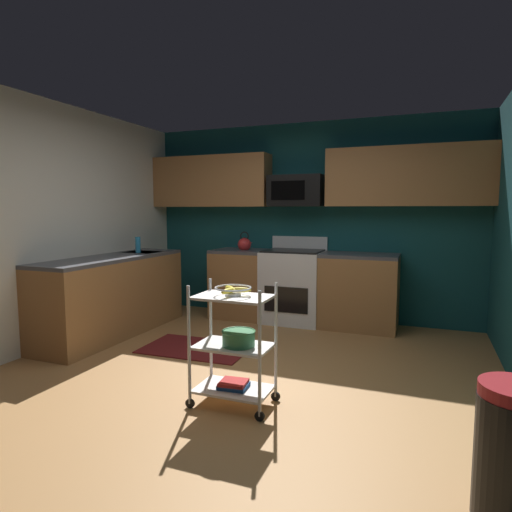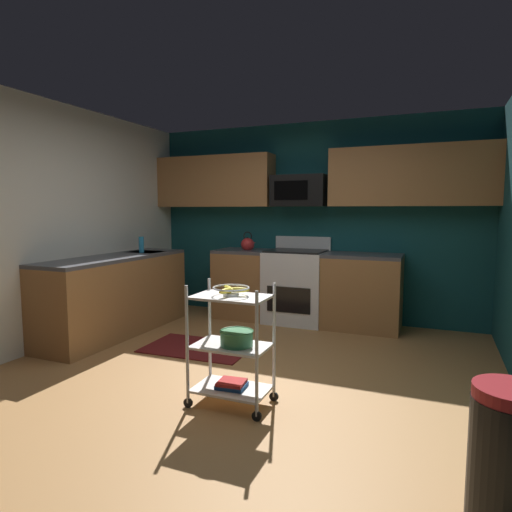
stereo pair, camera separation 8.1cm
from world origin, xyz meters
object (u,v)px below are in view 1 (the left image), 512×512
object	(u,v)px
book_stack	(234,384)
microwave	(297,191)
rolling_cart	(233,346)
dish_soap_bottle	(138,245)
fruit_bowl	(233,290)
kettle	(245,244)
oven_range	(293,285)
mixing_bowl_large	(239,338)

from	to	relation	value
book_stack	microwave	bearing A→B (deg)	96.15
rolling_cart	dish_soap_bottle	bearing A→B (deg)	141.09
rolling_cart	fruit_bowl	distance (m)	0.42
rolling_cart	dish_soap_bottle	world-z (taller)	dish_soap_bottle
kettle	dish_soap_bottle	distance (m)	1.39
microwave	fruit_bowl	world-z (taller)	microwave
oven_range	mixing_bowl_large	world-z (taller)	oven_range
oven_range	fruit_bowl	xyz separation A→B (m)	(0.28, -2.53, 0.40)
book_stack	rolling_cart	bearing A→B (deg)	180.00
fruit_bowl	book_stack	world-z (taller)	fruit_bowl
rolling_cart	kettle	xyz separation A→B (m)	(-0.97, 2.52, 0.54)
mixing_bowl_large	book_stack	distance (m)	0.37
microwave	book_stack	bearing A→B (deg)	-83.85
mixing_bowl_large	dish_soap_bottle	world-z (taller)	dish_soap_bottle
oven_range	mixing_bowl_large	bearing A→B (deg)	-82.65
microwave	dish_soap_bottle	distance (m)	2.13
rolling_cart	dish_soap_bottle	xyz separation A→B (m)	(-2.06, 1.66, 0.57)
book_stack	fruit_bowl	bearing A→B (deg)	116.57
fruit_bowl	book_stack	distance (m)	0.72
fruit_bowl	dish_soap_bottle	distance (m)	2.65
microwave	rolling_cart	bearing A→B (deg)	-83.85
book_stack	oven_range	bearing A→B (deg)	96.39
fruit_bowl	kettle	size ratio (longest dim) A/B	1.03
oven_range	rolling_cart	world-z (taller)	oven_range
kettle	oven_range	bearing A→B (deg)	0.32
rolling_cart	mixing_bowl_large	world-z (taller)	rolling_cart
rolling_cart	kettle	distance (m)	2.76
oven_range	book_stack	distance (m)	2.56
oven_range	book_stack	xyz separation A→B (m)	(0.28, -2.53, -0.32)
mixing_bowl_large	dish_soap_bottle	size ratio (longest dim) A/B	1.26
book_stack	kettle	distance (m)	2.83
fruit_bowl	mixing_bowl_large	size ratio (longest dim) A/B	1.08
microwave	book_stack	world-z (taller)	microwave
oven_range	dish_soap_bottle	bearing A→B (deg)	-153.94
fruit_bowl	oven_range	bearing A→B (deg)	96.39
microwave	book_stack	distance (m)	3.07
dish_soap_bottle	rolling_cart	bearing A→B (deg)	-38.91
microwave	kettle	world-z (taller)	microwave
mixing_bowl_large	fruit_bowl	bearing A→B (deg)	180.00
oven_range	dish_soap_bottle	size ratio (longest dim) A/B	5.50
rolling_cart	oven_range	bearing A→B (deg)	96.39
dish_soap_bottle	fruit_bowl	bearing A→B (deg)	-38.91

